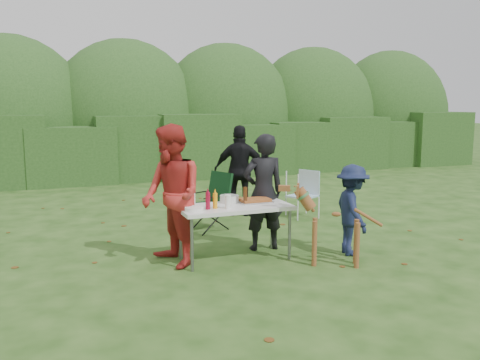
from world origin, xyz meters
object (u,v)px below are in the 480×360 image
object	(u,v)px
folding_table	(235,209)
person_red_jacket	(172,196)
dog	(336,226)
lawn_chair	(302,194)
mustard_bottle	(215,201)
person_black_puffy	(240,171)
camping_chair	(210,201)
child	(352,210)
ketchup_bottle	(208,201)
person_cook	(263,192)
beer_bottle	(245,196)
paper_towel_roll	(191,198)

from	to	relation	value
folding_table	person_red_jacket	world-z (taller)	person_red_jacket
dog	lawn_chair	world-z (taller)	dog
folding_table	mustard_bottle	size ratio (longest dim) A/B	7.50
folding_table	person_black_puffy	bearing A→B (deg)	67.03
dog	mustard_bottle	distance (m)	1.60
person_red_jacket	lawn_chair	xyz separation A→B (m)	(2.92, 1.89, -0.49)
person_black_puffy	camping_chair	world-z (taller)	person_black_puffy
dog	camping_chair	size ratio (longest dim) A/B	1.13
folding_table	dog	size ratio (longest dim) A/B	1.39
folding_table	child	size ratio (longest dim) A/B	1.19
folding_table	ketchup_bottle	xyz separation A→B (m)	(-0.41, -0.10, 0.16)
child	ketchup_bottle	size ratio (longest dim) A/B	5.75
person_red_jacket	mustard_bottle	bearing A→B (deg)	63.95
person_black_puffy	ketchup_bottle	xyz separation A→B (m)	(-1.47, -2.60, 0.00)
person_cook	beer_bottle	bearing A→B (deg)	39.44
camping_chair	beer_bottle	world-z (taller)	beer_bottle
paper_towel_roll	ketchup_bottle	bearing A→B (deg)	-50.03
person_cook	beer_bottle	world-z (taller)	person_cook
camping_chair	paper_towel_roll	distance (m)	1.81
person_cook	person_red_jacket	world-z (taller)	person_red_jacket
camping_chair	mustard_bottle	bearing A→B (deg)	50.67
dog	beer_bottle	world-z (taller)	dog
person_cook	dog	xyz separation A→B (m)	(0.59, -1.00, -0.32)
folding_table	person_red_jacket	distance (m)	0.88
folding_table	lawn_chair	world-z (taller)	lawn_chair
lawn_chair	mustard_bottle	size ratio (longest dim) A/B	4.32
person_black_puffy	paper_towel_roll	size ratio (longest dim) A/B	6.51
folding_table	mustard_bottle	world-z (taller)	mustard_bottle
child	paper_towel_roll	distance (m)	2.24
person_red_jacket	lawn_chair	bearing A→B (deg)	111.17
person_red_jacket	paper_towel_roll	distance (m)	0.27
folding_table	person_cook	bearing A→B (deg)	28.71
camping_chair	ketchup_bottle	xyz separation A→B (m)	(-0.61, -1.78, 0.37)
person_black_puffy	beer_bottle	size ratio (longest dim) A/B	7.05
beer_bottle	folding_table	bearing A→B (deg)	-174.97
child	beer_bottle	distance (m)	1.51
mustard_bottle	paper_towel_roll	size ratio (longest dim) A/B	0.77
person_red_jacket	person_black_puffy	bearing A→B (deg)	130.27
person_red_jacket	ketchup_bottle	xyz separation A→B (m)	(0.43, -0.15, -0.07)
child	ketchup_bottle	xyz separation A→B (m)	(-2.00, 0.29, 0.22)
person_cook	person_black_puffy	world-z (taller)	person_black_puffy
ketchup_bottle	child	bearing A→B (deg)	-8.19
lawn_chair	beer_bottle	world-z (taller)	beer_bottle
folding_table	person_red_jacket	xyz separation A→B (m)	(-0.84, 0.06, 0.23)
person_black_puffy	person_red_jacket	bearing A→B (deg)	77.05
person_cook	person_red_jacket	distance (m)	1.42
person_red_jacket	beer_bottle	world-z (taller)	person_red_jacket
camping_chair	lawn_chair	size ratio (longest dim) A/B	1.11
folding_table	lawn_chair	bearing A→B (deg)	43.25
person_red_jacket	dog	xyz separation A→B (m)	(1.98, -0.76, -0.41)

